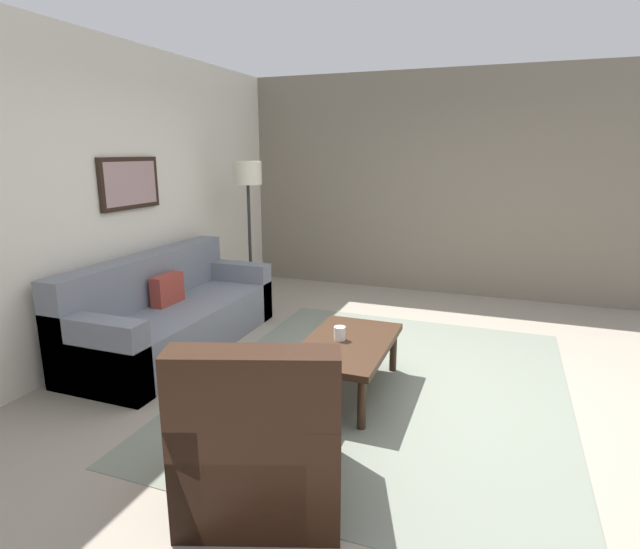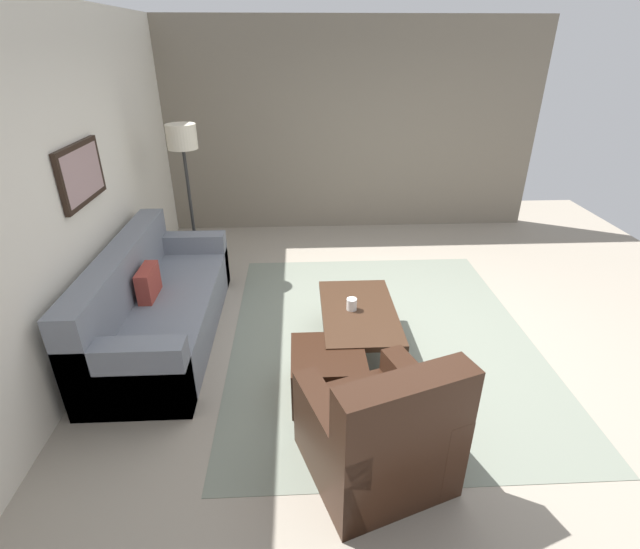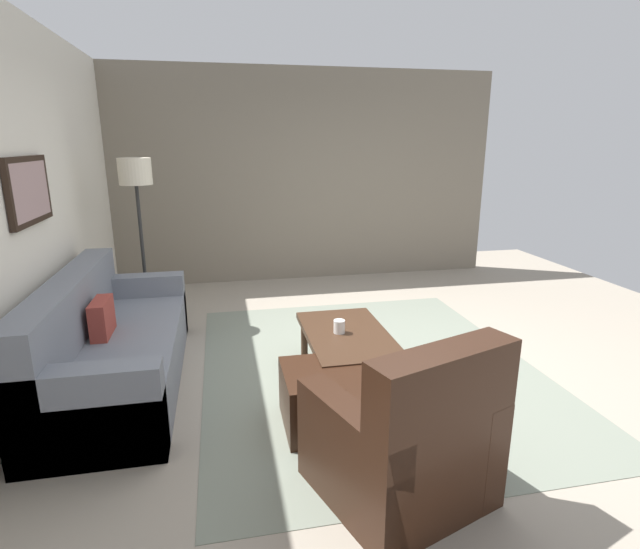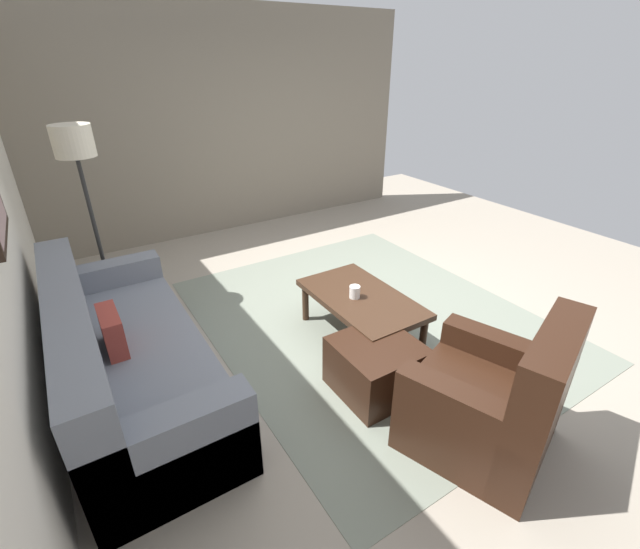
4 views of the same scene
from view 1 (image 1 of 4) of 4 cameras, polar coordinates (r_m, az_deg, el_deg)
name	(u,v)px [view 1 (image 1 of 4)]	position (r m, az deg, el deg)	size (l,w,h in m)	color
ground_plane	(383,386)	(4.12, 7.13, -12.43)	(8.00, 8.00, 0.00)	gray
rear_partition	(106,199)	(4.98, -23.11, 7.93)	(6.00, 0.12, 2.80)	silver
stone_feature_panel	(441,185)	(6.68, 13.57, 9.86)	(0.12, 5.20, 2.80)	slate
area_rug	(383,385)	(4.12, 7.13, -12.38)	(3.34, 2.77, 0.01)	slate
couch_main	(169,316)	(4.98, -16.81, -4.57)	(2.23, 0.88, 0.88)	slate
armchair_leather	(262,450)	(2.78, -6.59, -19.20)	(1.02, 1.02, 0.95)	black
ottoman	(278,394)	(3.54, -4.75, -13.38)	(0.56, 0.56, 0.40)	black
coffee_table	(347,348)	(3.87, 3.05, -8.30)	(1.10, 0.64, 0.41)	#382316
cup	(340,333)	(3.87, 2.25, -6.69)	(0.09, 0.09, 0.10)	white
lamp_standing	(248,188)	(5.87, -8.18, 9.69)	(0.32, 0.32, 1.71)	black
framed_artwork	(130,183)	(5.08, -20.79, 9.67)	(0.76, 0.04, 0.48)	black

